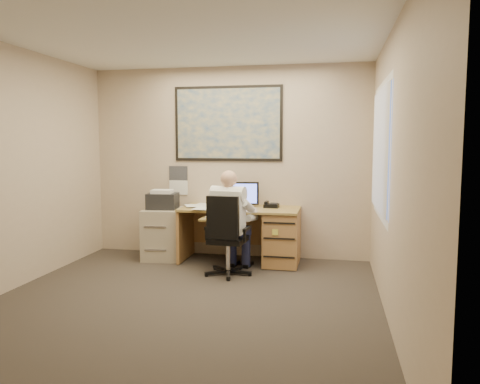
% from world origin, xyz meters
% --- Properties ---
extents(room_shell, '(4.00, 4.50, 2.70)m').
position_xyz_m(room_shell, '(0.00, 0.00, 1.35)').
color(room_shell, '#322C27').
rests_on(room_shell, ground).
extents(desk, '(1.60, 0.97, 1.08)m').
position_xyz_m(desk, '(0.58, 1.90, 0.44)').
color(desk, '#9D8243').
rests_on(desk, ground).
extents(world_map, '(1.56, 0.03, 1.06)m').
position_xyz_m(world_map, '(-0.00, 2.23, 1.90)').
color(world_map, '#1E4C93').
rests_on(world_map, room_shell).
extents(wall_calendar, '(0.28, 0.01, 0.42)m').
position_xyz_m(wall_calendar, '(-0.75, 2.24, 1.08)').
color(wall_calendar, white).
rests_on(wall_calendar, room_shell).
extents(window_blinds, '(0.06, 1.40, 1.30)m').
position_xyz_m(window_blinds, '(1.97, 0.80, 1.55)').
color(window_blinds, beige).
rests_on(window_blinds, room_shell).
extents(filing_cabinet, '(0.56, 0.65, 0.98)m').
position_xyz_m(filing_cabinet, '(-0.86, 1.88, 0.42)').
color(filing_cabinet, '#AFA38D').
rests_on(filing_cabinet, ground).
extents(office_chair, '(0.64, 0.64, 1.00)m').
position_xyz_m(office_chair, '(0.23, 1.20, 0.29)').
color(office_chair, black).
rests_on(office_chair, ground).
extents(person, '(0.67, 0.86, 1.29)m').
position_xyz_m(person, '(0.22, 1.27, 0.65)').
color(person, white).
rests_on(person, office_chair).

